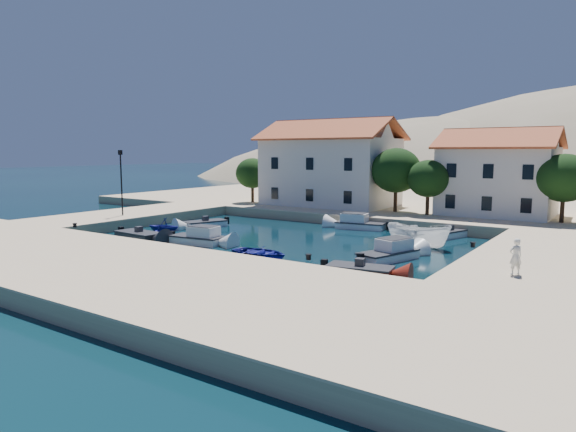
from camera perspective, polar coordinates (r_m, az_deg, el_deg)
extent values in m
plane|color=black|center=(33.69, -10.13, -5.11)|extent=(400.00, 400.00, 0.00)
cube|color=#D2B790|center=(29.70, -18.30, -6.04)|extent=(52.00, 12.00, 1.00)
cube|color=#D2B790|center=(34.23, 29.27, -4.88)|extent=(11.00, 20.00, 1.00)
cube|color=#D2B790|center=(54.18, -17.18, -0.12)|extent=(8.00, 20.00, 1.00)
cube|color=#D2B790|center=(65.33, 15.18, 1.15)|extent=(80.00, 36.00, 1.00)
ellipsoid|color=gray|center=(140.17, 19.92, -4.37)|extent=(198.00, 126.00, 72.00)
cube|color=silver|center=(59.17, 4.73, 4.90)|extent=(14.00, 9.00, 7.50)
pyramid|color=#AB4726|center=(59.18, 4.78, 9.60)|extent=(14.70, 9.45, 2.20)
cube|color=silver|center=(53.71, 22.27, 3.62)|extent=(10.00, 8.00, 6.50)
pyramid|color=#AB4726|center=(53.65, 22.49, 8.04)|extent=(10.50, 8.40, 1.80)
cylinder|color=#382314|center=(61.84, -3.96, 2.69)|extent=(0.36, 0.36, 2.50)
ellipsoid|color=black|center=(61.70, -3.98, 4.77)|extent=(4.00, 4.00, 3.60)
cylinder|color=#382314|center=(53.14, 11.85, 2.08)|extent=(0.36, 0.36, 3.00)
ellipsoid|color=black|center=(52.97, 11.93, 4.99)|extent=(5.00, 5.00, 4.50)
cylinder|color=#382314|center=(51.47, 15.23, 1.53)|extent=(0.36, 0.36, 2.50)
ellipsoid|color=black|center=(51.30, 15.32, 4.03)|extent=(4.00, 4.00, 3.60)
cylinder|color=#382314|center=(49.97, 28.18, 0.91)|extent=(0.36, 0.36, 2.75)
ellipsoid|color=black|center=(49.79, 28.35, 3.74)|extent=(4.60, 4.60, 4.14)
cylinder|color=black|center=(51.45, -18.02, 3.39)|extent=(0.14, 0.14, 6.00)
cube|color=black|center=(51.36, -18.15, 6.73)|extent=(0.35, 0.25, 0.45)
cylinder|color=black|center=(44.97, -22.60, -0.97)|extent=(0.36, 0.36, 0.30)
cylinder|color=black|center=(29.20, 2.29, -4.60)|extent=(0.36, 0.36, 0.30)
cylinder|color=black|center=(35.03, 19.85, -3.04)|extent=(0.36, 0.36, 0.30)
cube|color=#2E2E33|center=(43.45, -16.22, -2.17)|extent=(4.25, 2.11, 0.90)
cube|color=#2E2E33|center=(43.39, -16.23, -1.74)|extent=(4.35, 2.16, 0.10)
cube|color=#2E2E33|center=(43.36, -16.24, -1.46)|extent=(0.53, 0.53, 0.50)
cube|color=white|center=(40.35, -10.01, -2.70)|extent=(4.35, 2.26, 0.90)
cube|color=#2E2E33|center=(40.30, -10.02, -2.24)|extent=(4.45, 2.30, 0.10)
cube|color=white|center=(40.24, -10.03, -1.72)|extent=(2.37, 1.76, 0.90)
imported|color=navy|center=(34.95, -3.15, -4.56)|extent=(4.17, 3.03, 0.85)
cube|color=maroon|center=(29.81, 8.00, -6.19)|extent=(3.86, 2.21, 0.90)
cube|color=#2E2E33|center=(29.74, 8.01, -5.57)|extent=(3.95, 2.26, 0.10)
cube|color=#2E2E33|center=(29.69, 8.01, -5.15)|extent=(0.58, 0.58, 0.50)
cube|color=white|center=(34.38, 11.04, -4.45)|extent=(2.97, 4.67, 0.90)
cube|color=#2E2E33|center=(34.32, 11.05, -3.91)|extent=(3.03, 4.77, 0.10)
cube|color=white|center=(34.25, 11.07, -3.30)|extent=(2.11, 2.64, 0.90)
imported|color=white|center=(39.68, 14.24, -3.35)|extent=(5.40, 2.61, 2.00)
cube|color=white|center=(44.73, 17.52, -1.96)|extent=(2.46, 3.60, 0.90)
cube|color=#2E2E33|center=(44.68, 17.54, -1.54)|extent=(2.52, 3.68, 0.10)
cube|color=#2E2E33|center=(44.64, 17.55, -1.26)|extent=(0.63, 0.63, 0.50)
imported|color=navy|center=(46.23, -13.64, -1.85)|extent=(3.42, 3.14, 1.52)
cube|color=white|center=(48.98, -9.15, -0.94)|extent=(2.91, 4.17, 0.90)
cube|color=#2E2E33|center=(48.93, -9.16, -0.56)|extent=(2.97, 4.26, 0.10)
cube|color=#2E2E33|center=(48.90, -9.17, -0.30)|extent=(0.64, 0.64, 0.50)
cube|color=white|center=(47.76, 8.08, -1.12)|extent=(4.59, 2.50, 0.90)
cube|color=#2E2E33|center=(47.72, 8.09, -0.73)|extent=(4.70, 2.56, 0.10)
cube|color=white|center=(47.67, 8.09, -0.29)|extent=(2.52, 1.91, 0.90)
imported|color=white|center=(27.96, 23.97, -4.14)|extent=(0.79, 0.78, 1.84)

